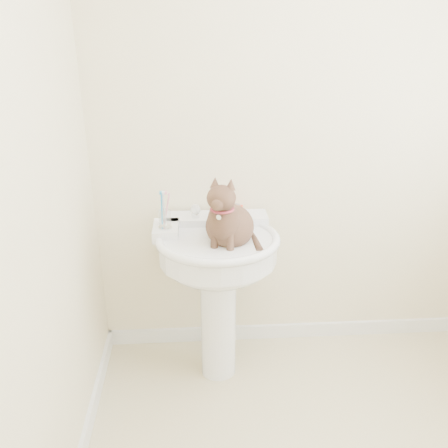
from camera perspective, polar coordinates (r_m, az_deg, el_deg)
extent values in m
cube|color=white|center=(2.99, 8.08, -12.56)|extent=(2.20, 0.02, 0.09)
cylinder|color=white|center=(2.54, -0.68, -11.79)|extent=(0.18, 0.18, 0.65)
cylinder|color=white|center=(2.32, -0.73, -3.13)|extent=(0.58, 0.58, 0.12)
ellipsoid|color=white|center=(2.35, -0.72, -4.49)|extent=(0.53, 0.46, 0.21)
torus|color=white|center=(2.30, -0.73, -1.85)|extent=(0.61, 0.61, 0.04)
cube|color=white|center=(2.48, -0.99, 0.48)|extent=(0.54, 0.14, 0.06)
cube|color=white|center=(2.37, -7.00, -0.80)|extent=(0.12, 0.19, 0.06)
cylinder|color=silver|center=(2.42, -0.95, 1.23)|extent=(0.05, 0.05, 0.05)
cylinder|color=silver|center=(2.36, -0.89, 1.45)|extent=(0.04, 0.04, 0.14)
sphere|color=white|center=(2.43, -3.57, 1.78)|extent=(0.06, 0.06, 0.06)
sphere|color=white|center=(2.44, 1.61, 1.91)|extent=(0.06, 0.06, 0.06)
cube|color=#F23A18|center=(2.51, 1.15, 1.84)|extent=(0.10, 0.08, 0.03)
cylinder|color=silver|center=(2.33, -7.08, -0.39)|extent=(0.07, 0.07, 0.01)
cylinder|color=white|center=(2.31, -7.13, 0.65)|extent=(0.06, 0.06, 0.09)
cylinder|color=#2797D5|center=(2.29, -7.49, 1.80)|extent=(0.01, 0.01, 0.17)
cylinder|color=silver|center=(2.29, -7.19, 1.81)|extent=(0.01, 0.01, 0.17)
cylinder|color=pink|center=(2.29, -6.89, 1.81)|extent=(0.01, 0.01, 0.17)
ellipsoid|color=brown|center=(2.27, 0.49, -0.25)|extent=(0.23, 0.27, 0.21)
ellipsoid|color=brown|center=(2.16, 0.67, 0.37)|extent=(0.15, 0.14, 0.19)
ellipsoid|color=brown|center=(2.08, 0.76, 3.10)|extent=(0.13, 0.12, 0.12)
cone|color=brown|center=(2.08, -0.29, 4.86)|extent=(0.05, 0.05, 0.05)
cone|color=brown|center=(2.09, 1.73, 4.90)|extent=(0.05, 0.05, 0.05)
cylinder|color=brown|center=(2.33, 3.43, -1.58)|extent=(0.03, 0.03, 0.24)
torus|color=maroon|center=(2.11, 0.73, 1.79)|extent=(0.11, 0.11, 0.01)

